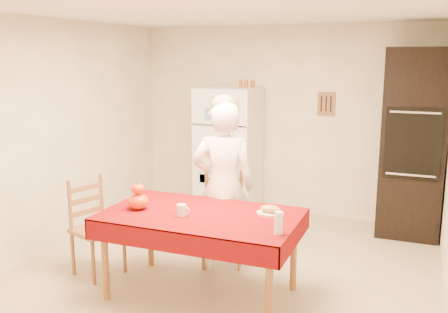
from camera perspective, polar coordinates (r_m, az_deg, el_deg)
The scene contains 17 objects.
floor at distance 4.99m, azimuth -0.30°, elevation -13.55°, with size 4.50×4.50×0.00m, color tan.
room_shell at distance 4.54m, azimuth -0.30°, elevation 5.32°, with size 4.02×4.52×2.51m.
refrigerator at distance 6.62m, azimuth 0.55°, elevation 0.54°, with size 0.75×0.74×1.70m.
oven_cabinet at distance 6.20m, azimuth 20.80°, elevation 1.37°, with size 0.70×0.62×2.20m.
dining_table at distance 4.39m, azimuth -2.65°, elevation -7.36°, with size 1.70×1.00×0.76m.
chair_far at distance 5.16m, azimuth -0.09°, elevation -6.60°, with size 0.52×0.51×0.95m.
chair_left at distance 5.06m, azimuth -14.70°, elevation -7.34°, with size 0.52×0.53×0.95m.
seated_woman at distance 4.90m, azimuth -0.07°, elevation -3.47°, with size 0.62×0.40×1.69m, color white.
coffee_mug at distance 4.30m, azimuth -4.88°, elevation -6.13°, with size 0.08×0.08×0.10m, color white.
pumpkin_lower at distance 4.53m, azimuth -9.77°, elevation -5.08°, with size 0.19×0.19×0.14m, color #D25C04.
pumpkin_upper at distance 4.49m, azimuth -9.82°, elevation -3.65°, with size 0.12×0.12×0.09m, color red.
wine_glass at distance 3.88m, azimuth 6.26°, elevation -7.53°, with size 0.07×0.07×0.18m, color white.
bread_plate at distance 4.35m, azimuth 5.30°, elevation -6.50°, with size 0.24×0.24×0.02m, color white.
bread_loaf at distance 4.34m, azimuth 5.31°, elevation -5.99°, with size 0.18×0.10×0.06m, color #A37650.
spice_jar_left at distance 6.51m, azimuth 1.91°, elevation 8.33°, with size 0.05×0.05×0.10m, color #8F511A.
spice_jar_mid at distance 6.49m, azimuth 2.54°, elevation 8.31°, with size 0.05×0.05×0.10m, color brown.
spice_jar_right at distance 6.46m, azimuth 3.31°, elevation 8.29°, with size 0.05×0.05×0.10m, color brown.
Camera 1 is at (1.69, -4.19, 2.11)m, focal length 40.00 mm.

